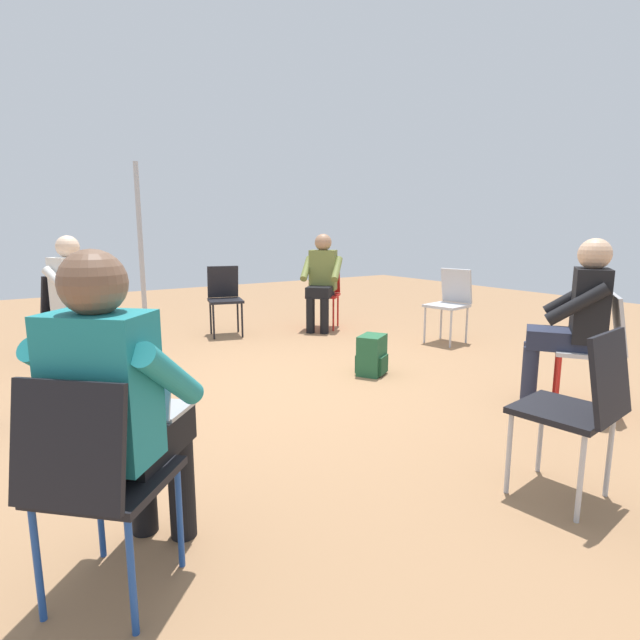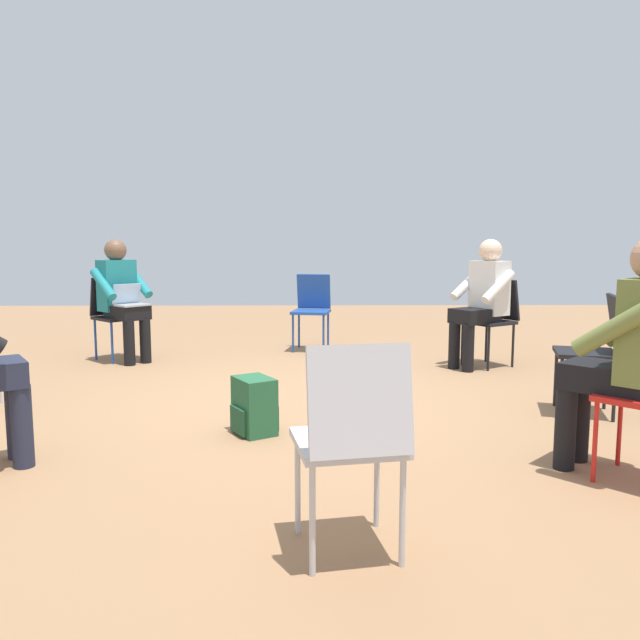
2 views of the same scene
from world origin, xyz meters
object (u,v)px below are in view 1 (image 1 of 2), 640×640
Objects in this scene: chair_west at (450,300)px; chair_north at (580,403)px; chair_south at (225,295)px; person_in_black at (574,315)px; chair_northwest at (598,344)px; backpack_near_laptop_user at (372,357)px; person_with_laptop at (119,401)px; chair_southeast at (68,310)px; person_in_olive at (322,277)px; chair_southwest at (324,290)px; person_in_white at (78,292)px; chair_northeast at (95,475)px.

chair_north is at bearing 131.37° from chair_west.
chair_south is 3.97m from person_in_black.
backpack_near_laptop_user is at bearing 81.03° from chair_northwest.
chair_north is at bearing 25.27° from person_with_laptop.
person_in_olive reaches higher than chair_southeast.
chair_north is 0.69× the size of person_in_black.
chair_southeast is (3.07, -0.07, 0.00)m from chair_southwest.
chair_southwest is 1.00× the size of chair_north.
chair_north is (0.16, 4.56, 0.00)m from chair_south.
chair_south is at bearing 80.34° from chair_north.
person_in_white is at bearing 46.98° from chair_southwest.
person_in_black is at bearing 121.22° from chair_south.
person_in_olive is at bearing 91.23° from person_with_laptop.
person_in_white reaches higher than chair_north.
chair_northwest is at bearing 45.25° from chair_northeast.
person_in_black is at bearing 114.05° from backpack_near_laptop_user.
person_in_black reaches higher than chair_northeast.
chair_southwest is 1.00× the size of chair_west.
chair_southwest and chair_west have the same top height.
person_in_olive reaches higher than chair_northwest.
backpack_near_laptop_user is (-2.09, 2.01, -0.54)m from person_in_white.
chair_southwest and chair_south have the same top height.
person_in_white is (1.68, 0.35, 0.20)m from chair_south.
chair_northeast is at bearing 147.40° from chair_northwest.
backpack_near_laptop_user is (-2.59, -1.68, -0.34)m from chair_northeast.
chair_west reaches higher than backpack_near_laptop_user.
person_in_olive is (-3.36, -3.64, 0.20)m from chair_northeast.
person_in_white is at bearing 27.48° from chair_south.
chair_south is 4.43m from person_with_laptop.
chair_north is 2.36× the size of backpack_near_laptop_user.
chair_south is 2.42m from backpack_near_laptop_user.
person_in_black is (0.09, -0.14, 0.20)m from chair_northwest.
chair_south is 4.12m from chair_northwest.
chair_northeast is at bearing 50.41° from person_in_white.
person_in_olive is (-1.18, 0.39, 0.20)m from chair_south.
person_in_olive reaches higher than chair_southwest.
chair_northeast is at bearing 92.74° from chair_southwest.
chair_south is at bearing 105.52° from chair_northeast.
chair_northwest is (-3.34, -0.08, 0.00)m from chair_northeast.
chair_northeast and chair_west have the same top height.
person_in_black is at bearing 96.45° from person_in_white.
chair_southwest and chair_northeast have the same top height.
chair_northwest and chair_southeast have the same top height.
chair_northeast is (3.48, 3.76, 0.00)m from chair_southwest.
person_with_laptop is 1.00× the size of person_in_olive.
chair_south is 2.72m from chair_west.
person_in_black is (-1.22, -0.74, 0.20)m from chair_north.
chair_north is 0.69× the size of person_with_laptop.
person_in_white is at bearing -43.79° from backpack_near_laptop_user.
person_with_laptop is (0.29, 3.71, 0.20)m from chair_southeast.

